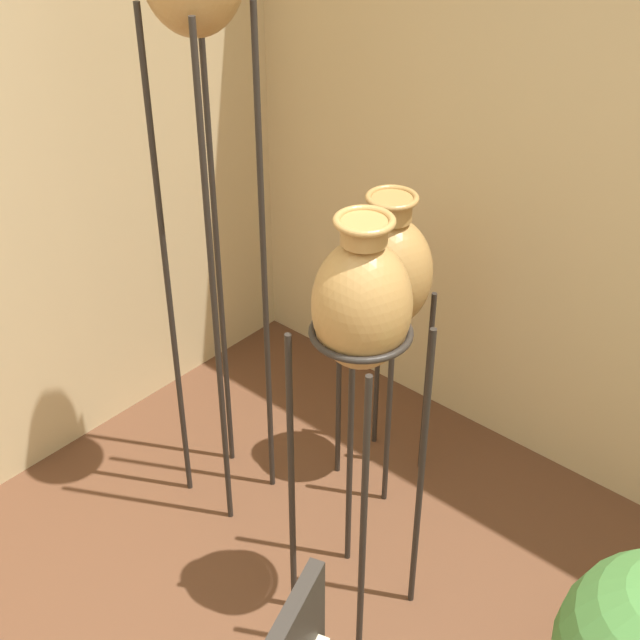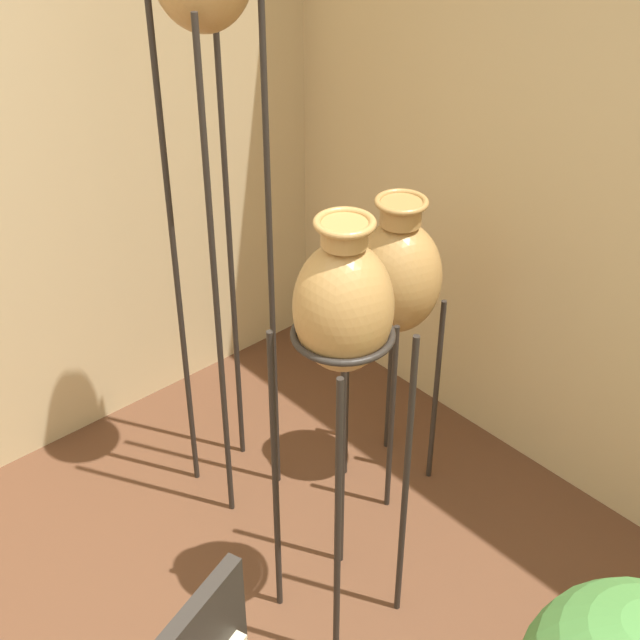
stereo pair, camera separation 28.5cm
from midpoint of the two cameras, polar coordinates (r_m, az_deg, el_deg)
The scene contains 2 objects.
vase_stand_medium at distance 2.35m, azimuth 4.96°, elevation 0.10°, with size 0.30×0.30×1.44m.
vase_stand_short at distance 3.04m, azimuth 7.65°, elevation 2.58°, with size 0.30×0.30×1.19m.
Camera 2 is at (-0.41, -0.80, 2.45)m, focal length 50.00 mm.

